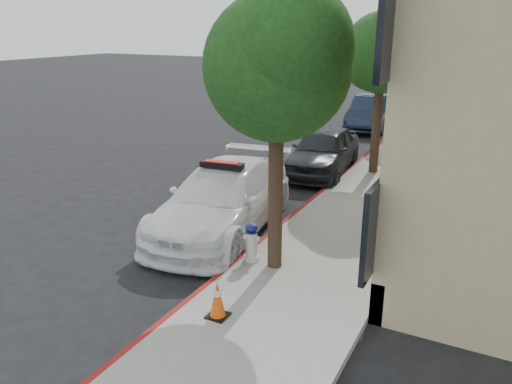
{
  "coord_description": "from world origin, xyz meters",
  "views": [
    {
      "loc": [
        6.93,
        -10.66,
        5.02
      ],
      "look_at": [
        1.47,
        -0.08,
        1.0
      ],
      "focal_mm": 35.0,
      "sensor_mm": 36.0,
      "label": 1
    }
  ],
  "objects_px": {
    "parked_car_mid": "(323,150)",
    "traffic_cone": "(217,299)",
    "fire_hydrant": "(252,242)",
    "police_car": "(223,199)",
    "parked_car_far": "(371,112)"
  },
  "relations": [
    {
      "from": "police_car",
      "to": "fire_hydrant",
      "type": "relative_size",
      "value": 6.96
    },
    {
      "from": "fire_hydrant",
      "to": "traffic_cone",
      "type": "distance_m",
      "value": 2.28
    },
    {
      "from": "parked_car_mid",
      "to": "traffic_cone",
      "type": "relative_size",
      "value": 6.89
    },
    {
      "from": "parked_car_far",
      "to": "fire_hydrant",
      "type": "bearing_deg",
      "value": -88.93
    },
    {
      "from": "traffic_cone",
      "to": "parked_car_mid",
      "type": "bearing_deg",
      "value": 99.57
    },
    {
      "from": "parked_car_far",
      "to": "fire_hydrant",
      "type": "distance_m",
      "value": 16.19
    },
    {
      "from": "parked_car_mid",
      "to": "parked_car_far",
      "type": "bearing_deg",
      "value": 88.74
    },
    {
      "from": "parked_car_far",
      "to": "traffic_cone",
      "type": "distance_m",
      "value": 18.46
    },
    {
      "from": "parked_car_mid",
      "to": "traffic_cone",
      "type": "height_order",
      "value": "parked_car_mid"
    },
    {
      "from": "parked_car_mid",
      "to": "fire_hydrant",
      "type": "height_order",
      "value": "parked_car_mid"
    },
    {
      "from": "police_car",
      "to": "parked_car_mid",
      "type": "height_order",
      "value": "police_car"
    },
    {
      "from": "parked_car_mid",
      "to": "traffic_cone",
      "type": "xyz_separation_m",
      "value": [
        1.65,
        -9.8,
        -0.32
      ]
    },
    {
      "from": "police_car",
      "to": "parked_car_far",
      "type": "xyz_separation_m",
      "value": [
        -0.11,
        14.59,
        -0.01
      ]
    },
    {
      "from": "traffic_cone",
      "to": "parked_car_far",
      "type": "bearing_deg",
      "value": 96.95
    },
    {
      "from": "police_car",
      "to": "fire_hydrant",
      "type": "bearing_deg",
      "value": -50.29
    }
  ]
}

